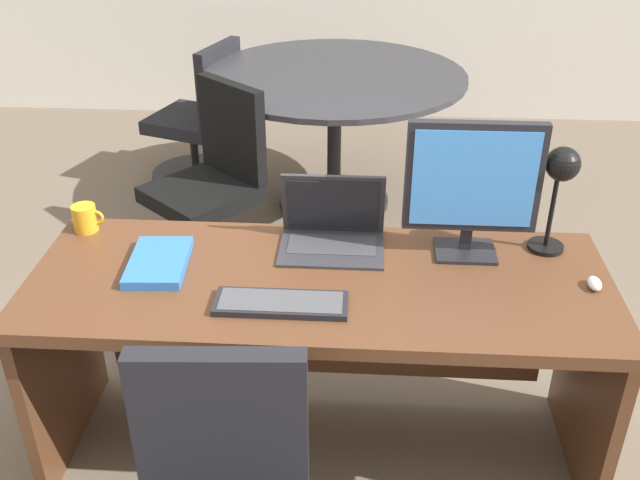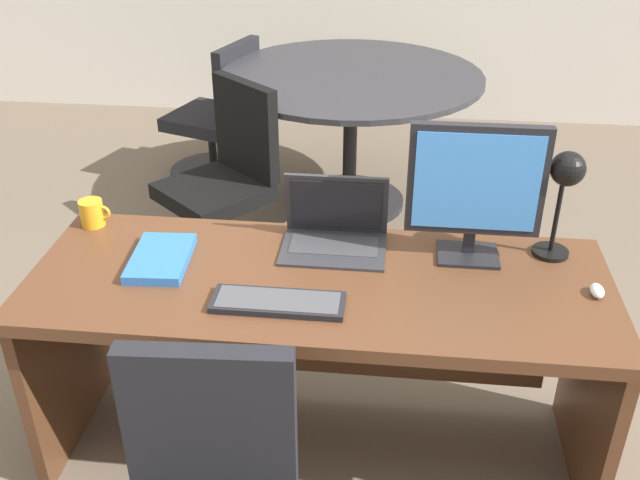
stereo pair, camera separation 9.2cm
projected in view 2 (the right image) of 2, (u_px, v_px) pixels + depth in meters
The scene contains 12 objects.
ground at pixel (350, 242), 3.96m from camera, with size 12.00×12.00×0.00m, color #6B5B4C.
desk at pixel (320, 319), 2.43m from camera, with size 1.85×0.70×0.73m.
monitor at pixel (476, 186), 2.28m from camera, with size 0.43×0.16×0.46m.
laptop at pixel (335, 223), 2.46m from camera, with size 0.35×0.25×0.24m.
keyboard at pixel (278, 302), 2.17m from camera, with size 0.40×0.13×0.02m.
mouse at pixel (597, 291), 2.21m from camera, with size 0.04×0.07×0.03m.
desk_lamp at pixel (565, 183), 2.27m from camera, with size 0.12×0.14×0.38m.
book at pixel (161, 258), 2.37m from camera, with size 0.20×0.30×0.03m.
coffee_mug at pixel (92, 213), 2.58m from camera, with size 0.11×0.08×0.10m.
meeting_table at pixel (351, 107), 4.05m from camera, with size 1.44×1.44×0.79m.
meeting_chair_near at pixel (219, 126), 4.52m from camera, with size 0.60×0.59×0.87m.
meeting_chair_far at pixel (225, 194), 3.65m from camera, with size 0.65×0.66×0.91m.
Camera 2 is at (0.22, -1.92, 1.99)m, focal length 40.84 mm.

